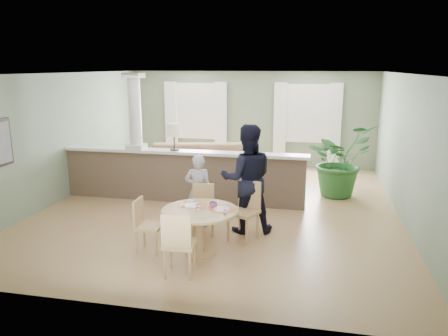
% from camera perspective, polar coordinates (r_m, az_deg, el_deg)
% --- Properties ---
extents(ground, '(8.00, 8.00, 0.00)m').
position_cam_1_polar(ground, '(9.07, -0.36, -5.07)').
color(ground, tan).
rests_on(ground, ground).
extents(room_shell, '(7.02, 8.02, 2.71)m').
position_cam_1_polar(room_shell, '(9.29, 0.27, 6.83)').
color(room_shell, gray).
rests_on(room_shell, ground).
extents(pony_wall, '(5.32, 0.38, 2.70)m').
position_cam_1_polar(pony_wall, '(9.31, -6.04, -0.13)').
color(pony_wall, brown).
rests_on(pony_wall, ground).
extents(sofa, '(3.30, 1.85, 0.91)m').
position_cam_1_polar(sofa, '(10.93, -3.37, 0.56)').
color(sofa, '#89644A').
rests_on(sofa, ground).
extents(houseplant, '(1.91, 1.91, 1.61)m').
position_cam_1_polar(houseplant, '(9.99, 14.78, 1.00)').
color(houseplant, '#255C26').
rests_on(houseplant, ground).
extents(dining_table, '(1.17, 1.17, 0.80)m').
position_cam_1_polar(dining_table, '(6.73, -3.08, -6.60)').
color(dining_table, tan).
rests_on(dining_table, ground).
extents(chair_far_boy, '(0.46, 0.46, 0.86)m').
position_cam_1_polar(chair_far_boy, '(7.54, -2.73, -5.10)').
color(chair_far_boy, tan).
rests_on(chair_far_boy, ground).
extents(chair_far_man, '(0.58, 0.58, 0.98)m').
position_cam_1_polar(chair_far_man, '(7.31, 2.85, -5.17)').
color(chair_far_man, tan).
rests_on(chair_far_man, ground).
extents(chair_near, '(0.46, 0.46, 0.94)m').
position_cam_1_polar(chair_near, '(6.03, -5.99, -9.54)').
color(chair_near, tan).
rests_on(chair_near, ground).
extents(chair_side, '(0.39, 0.39, 0.85)m').
position_cam_1_polar(chair_side, '(6.93, -10.26, -7.06)').
color(chair_side, tan).
rests_on(chair_side, ground).
extents(child_person, '(0.53, 0.39, 1.33)m').
position_cam_1_polar(child_person, '(7.84, -3.37, -2.96)').
color(child_person, '#A5A4AA').
rests_on(child_person, ground).
extents(man_person, '(1.06, 0.91, 1.89)m').
position_cam_1_polar(man_person, '(7.52, 3.03, -1.43)').
color(man_person, black).
rests_on(man_person, ground).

